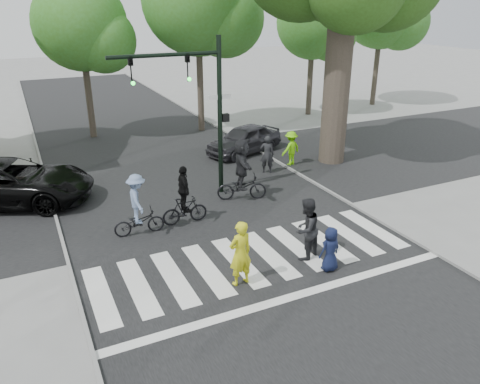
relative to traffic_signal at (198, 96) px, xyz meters
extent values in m
plane|color=gray|center=(-0.35, -6.20, -3.90)|extent=(120.00, 120.00, 0.00)
cube|color=black|center=(-0.35, -1.20, -3.90)|extent=(10.00, 70.00, 0.01)
cube|color=black|center=(-0.35, 1.80, -3.89)|extent=(70.00, 10.00, 0.01)
cube|color=gray|center=(-5.40, -1.20, -3.85)|extent=(0.10, 70.00, 0.10)
cube|color=gray|center=(4.70, -1.20, -3.85)|extent=(0.10, 70.00, 0.10)
cube|color=silver|center=(-4.85, -5.20, -3.89)|extent=(0.55, 3.00, 0.01)
cube|color=silver|center=(-3.85, -5.20, -3.89)|extent=(0.55, 3.00, 0.01)
cube|color=silver|center=(-2.85, -5.20, -3.89)|extent=(0.55, 3.00, 0.01)
cube|color=silver|center=(-1.85, -5.20, -3.89)|extent=(0.55, 3.00, 0.01)
cube|color=silver|center=(-0.85, -5.20, -3.89)|extent=(0.55, 3.00, 0.01)
cube|color=silver|center=(0.15, -5.20, -3.89)|extent=(0.55, 3.00, 0.01)
cube|color=silver|center=(1.15, -5.20, -3.89)|extent=(0.55, 3.00, 0.01)
cube|color=silver|center=(2.15, -5.20, -3.89)|extent=(0.55, 3.00, 0.01)
cube|color=silver|center=(3.15, -5.20, -3.89)|extent=(0.55, 3.00, 0.01)
cube|color=silver|center=(4.15, -5.20, -3.89)|extent=(0.55, 3.00, 0.01)
cube|color=silver|center=(-0.35, -7.40, -3.89)|extent=(10.00, 0.30, 0.01)
cylinder|color=black|center=(0.85, 0.00, -0.90)|extent=(0.18, 0.18, 6.00)
cylinder|color=black|center=(-1.15, 0.00, 1.50)|extent=(4.00, 0.14, 0.14)
imported|color=black|center=(-0.35, 0.00, 1.05)|extent=(0.16, 0.20, 1.00)
sphere|color=#19E533|center=(-0.35, -0.12, 0.65)|extent=(0.14, 0.14, 0.14)
imported|color=black|center=(-2.35, 0.00, 1.05)|extent=(0.16, 0.20, 1.00)
sphere|color=#19E533|center=(-2.35, -0.12, 0.65)|extent=(0.14, 0.14, 0.14)
cube|color=black|center=(1.07, 0.00, -0.90)|extent=(0.28, 0.18, 0.30)
cube|color=#FF660C|center=(1.18, 0.00, -0.90)|extent=(0.02, 0.14, 0.20)
cube|color=white|center=(0.85, 0.00, -0.10)|extent=(0.90, 0.04, 0.18)
cylinder|color=brown|center=(7.15, 1.30, -0.40)|extent=(1.20, 1.20, 7.00)
cylinder|color=brown|center=(7.45, 1.10, 2.60)|extent=(1.29, 1.74, 2.93)
cylinder|color=brown|center=(-2.35, 10.60, -1.10)|extent=(0.36, 0.36, 5.60)
sphere|color=#3D781F|center=(-2.35, 10.60, 2.10)|extent=(4.80, 4.80, 4.80)
sphere|color=#3D781F|center=(-1.39, 9.88, 1.30)|extent=(3.36, 3.36, 3.36)
cylinder|color=brown|center=(3.65, 9.30, -0.54)|extent=(0.36, 0.36, 6.72)
sphere|color=#3D781F|center=(4.85, 8.40, 2.34)|extent=(4.20, 4.20, 4.20)
cylinder|color=brown|center=(11.65, 10.10, -1.17)|extent=(0.36, 0.36, 5.46)
sphere|color=#3D781F|center=(11.65, 10.10, 1.95)|extent=(4.60, 4.60, 4.60)
sphere|color=#3D781F|center=(12.57, 9.41, 1.17)|extent=(3.22, 3.22, 3.22)
cylinder|color=brown|center=(17.65, 10.70, -0.82)|extent=(0.36, 0.36, 6.16)
sphere|color=#3D781F|center=(17.65, 10.70, 2.70)|extent=(5.40, 5.40, 5.40)
sphere|color=#3D781F|center=(18.73, 9.89, 1.82)|extent=(3.78, 3.78, 3.78)
imported|color=#CCCD1A|center=(-1.31, -6.25, -2.97)|extent=(0.73, 0.53, 1.87)
imported|color=#101735|center=(1.27, -6.71, -3.24)|extent=(0.67, 0.46, 1.33)
imported|color=black|center=(1.02, -5.83, -2.95)|extent=(1.14, 1.04, 1.90)
imported|color=black|center=(-3.02, -2.19, -3.47)|extent=(1.67, 0.66, 0.86)
imported|color=#6A7FA5|center=(-3.02, -2.19, -2.65)|extent=(0.67, 1.10, 1.65)
imported|color=black|center=(-1.40, -2.06, -3.43)|extent=(1.59, 0.50, 0.95)
imported|color=black|center=(-1.40, -2.06, -2.66)|extent=(0.43, 0.97, 1.64)
imported|color=black|center=(1.26, -1.04, -3.40)|extent=(2.00, 1.24, 0.99)
imported|color=black|center=(1.26, -1.04, -2.45)|extent=(1.11, 1.85, 1.90)
imported|color=black|center=(-6.72, 2.40, -3.06)|extent=(6.64, 4.96, 1.68)
imported|color=#2F2E33|center=(3.95, 4.22, -3.20)|extent=(4.46, 2.91, 1.41)
imported|color=#70D80C|center=(5.10, 1.66, -3.11)|extent=(1.14, 0.83, 1.59)
imported|color=black|center=(3.58, 1.19, -3.05)|extent=(0.74, 0.65, 1.69)
camera|label=1|loc=(-6.00, -15.97, 3.25)|focal=35.00mm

